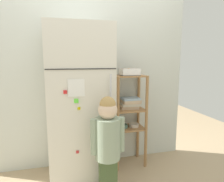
# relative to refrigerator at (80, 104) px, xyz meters

# --- Properties ---
(ground_plane) EXTENTS (6.00, 6.00, 0.00)m
(ground_plane) POSITION_rel_refrigerator_xyz_m (0.16, -0.02, -0.85)
(ground_plane) COLOR tan
(kitchen_wall_back) EXTENTS (2.50, 0.03, 2.19)m
(kitchen_wall_back) POSITION_rel_refrigerator_xyz_m (0.16, 0.31, 0.25)
(kitchen_wall_back) COLOR silver
(kitchen_wall_back) RESTS_ON ground
(refrigerator) EXTENTS (0.67, 0.60, 1.69)m
(refrigerator) POSITION_rel_refrigerator_xyz_m (0.00, 0.00, 0.00)
(refrigerator) COLOR silver
(refrigerator) RESTS_ON ground
(child_standing) EXTENTS (0.32, 0.24, 1.00)m
(child_standing) POSITION_rel_refrigerator_xyz_m (0.21, -0.44, -0.24)
(child_standing) COLOR #425532
(child_standing) RESTS_ON ground
(pantry_shelf_unit) EXTENTS (0.40, 0.30, 1.15)m
(pantry_shelf_unit) POSITION_rel_refrigerator_xyz_m (0.62, 0.13, -0.15)
(pantry_shelf_unit) COLOR #9E7247
(pantry_shelf_unit) RESTS_ON ground
(fruit_bin) EXTENTS (0.23, 0.18, 0.08)m
(fruit_bin) POSITION_rel_refrigerator_xyz_m (0.61, 0.12, 0.34)
(fruit_bin) COLOR white
(fruit_bin) RESTS_ON pantry_shelf_unit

